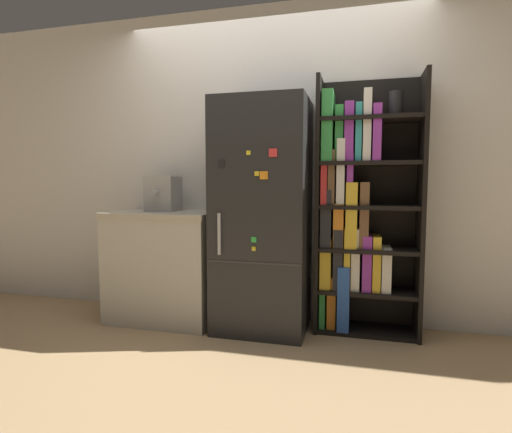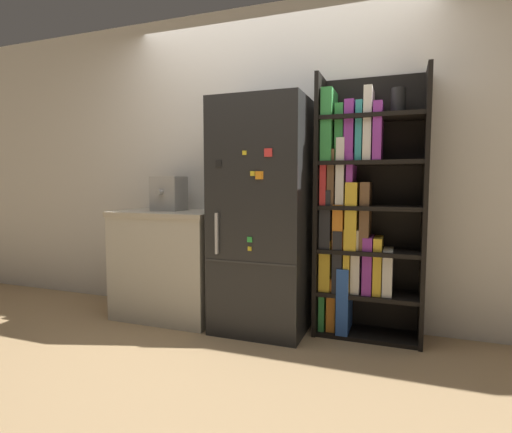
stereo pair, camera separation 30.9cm
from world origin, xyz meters
name	(u,v)px [view 2 (the right image)]	position (x,y,z in m)	size (l,w,h in m)	color
ground_plane	(255,335)	(0.00, 0.00, 0.00)	(16.00, 16.00, 0.00)	tan
wall_back	(275,164)	(0.00, 0.47, 1.30)	(8.00, 0.05, 2.60)	silver
refrigerator	(262,217)	(0.00, 0.16, 0.89)	(0.70, 0.61, 1.77)	black
bookshelf	(358,214)	(0.70, 0.30, 0.92)	(0.77, 0.34, 1.93)	black
kitchen_counter	(171,264)	(-0.84, 0.17, 0.46)	(0.89, 0.59, 0.91)	#BCB7A8
espresso_machine	(169,194)	(-0.87, 0.21, 1.05)	(0.25, 0.28, 0.29)	#A5A39E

